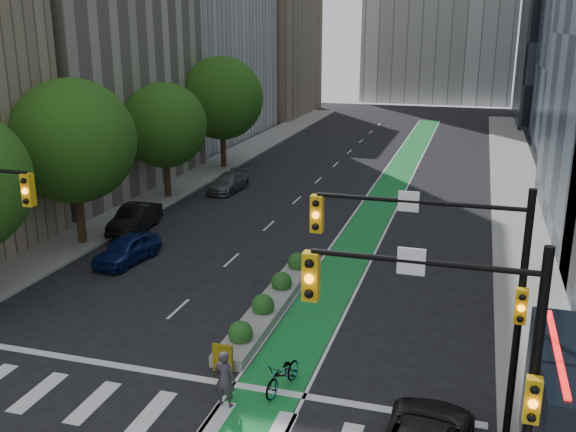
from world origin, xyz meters
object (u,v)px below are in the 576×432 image
Objects in this scene: bicycle at (283,375)px; parked_car_left_far at (228,182)px; median_planter at (271,301)px; parked_car_left_near at (127,249)px; cyclist at (225,379)px; parked_car_left_mid at (135,218)px.

parked_car_left_far is at bearing 128.31° from bicycle.
parked_car_left_near is (-8.51, 3.27, 0.32)m from median_planter.
median_planter is 20.14m from parked_car_left_far.
cyclist is at bearing -123.24° from bicycle.
parked_car_left_mid is at bearing 143.57° from median_planter.
bicycle is at bearing -32.12° from parked_car_left_near.
cyclist reaches higher than parked_car_left_far.
parked_car_left_far reaches higher than bicycle.
parked_car_left_near is (-10.74, 8.91, 0.16)m from bicycle.
median_planter is at bearing -59.41° from parked_car_left_far.
parked_car_left_mid is at bearing 122.92° from parked_car_left_near.
cyclist reaches higher than median_planter.
parked_car_left_near is at bearing 153.17° from bicycle.
cyclist reaches higher than bicycle.
cyclist is 0.46× the size of parked_car_left_near.
parked_car_left_mid is (-2.19, 4.63, 0.05)m from parked_car_left_near.
cyclist is 18.83m from parked_car_left_mid.
parked_car_left_far is (-0.52, 14.73, -0.06)m from parked_car_left_near.
parked_car_left_mid is 1.03× the size of parked_car_left_far.
bicycle is 2.03m from cyclist.
parked_car_left_mid reaches higher than parked_car_left_far.
parked_car_left_far is (-9.03, 18.00, 0.26)m from median_planter.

